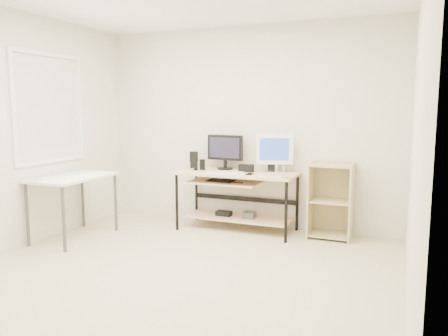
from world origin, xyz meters
TOP-DOWN VIEW (x-y plane):
  - room at (-0.14, 0.04)m, footprint 4.01×4.01m
  - desk at (-0.03, 1.66)m, footprint 1.50×0.65m
  - side_table at (-1.68, 0.60)m, footprint 0.60×1.00m
  - shelf_unit at (1.15, 1.82)m, footprint 0.50×0.40m
  - black_monitor at (-0.24, 1.84)m, footprint 0.49×0.21m
  - white_imac at (0.44, 1.80)m, footprint 0.44×0.19m
  - keyboard at (-0.10, 1.48)m, footprint 0.50×0.28m
  - mouse at (0.09, 1.51)m, footprint 0.08×0.11m
  - center_speaker at (0.10, 1.72)m, footprint 0.20×0.11m
  - speaker_left at (-0.68, 1.82)m, footprint 0.15×0.15m
  - speaker_right at (0.39, 1.85)m, footprint 0.11×0.11m
  - audio_controller at (-0.49, 1.67)m, footprint 0.08×0.07m
  - volume_puck at (-0.55, 1.61)m, footprint 0.07×0.07m
  - smartphone at (0.21, 1.52)m, footprint 0.08×0.13m
  - coaster at (0.68, 1.42)m, footprint 0.10×0.10m
  - drinking_glass at (0.68, 1.42)m, footprint 0.08×0.08m

SIDE VIEW (x-z plane):
  - shelf_unit at x=1.15m, z-range 0.00..0.90m
  - desk at x=-0.03m, z-range 0.16..0.91m
  - side_table at x=-1.68m, z-range 0.30..1.05m
  - coaster at x=0.68m, z-range 0.75..0.76m
  - smartphone at x=0.21m, z-range 0.75..0.76m
  - keyboard at x=-0.10m, z-range 0.75..0.77m
  - volume_puck at x=-0.55m, z-range 0.75..0.77m
  - mouse at x=0.09m, z-range 0.75..0.78m
  - center_speaker at x=0.10m, z-range 0.75..0.84m
  - speaker_right at x=0.39m, z-range 0.75..0.86m
  - audio_controller at x=-0.49m, z-range 0.75..0.89m
  - drinking_glass at x=0.68m, z-range 0.76..0.89m
  - speaker_left at x=-0.68m, z-range 0.76..0.98m
  - black_monitor at x=-0.24m, z-range 0.78..1.23m
  - white_imac at x=0.44m, z-range 0.79..1.27m
  - room at x=-0.14m, z-range 0.01..2.63m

